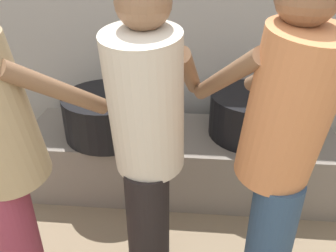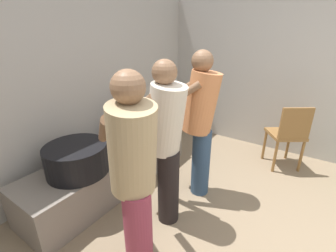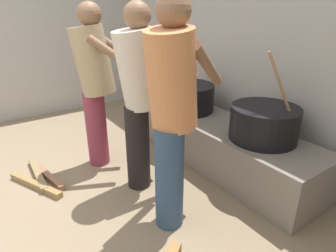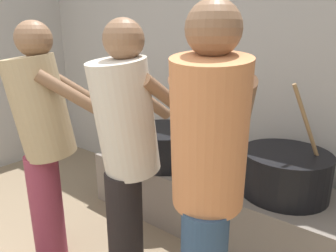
% 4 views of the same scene
% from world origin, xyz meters
% --- Properties ---
extents(block_enclosure_rear, '(4.97, 0.20, 2.29)m').
position_xyz_m(block_enclosure_rear, '(0.00, 2.59, 1.15)').
color(block_enclosure_rear, '#ADA8A0').
rests_on(block_enclosure_rear, ground_plane).
extents(hearth_ledge, '(2.11, 0.60, 0.44)m').
position_xyz_m(hearth_ledge, '(0.21, 2.07, 0.22)').
color(hearth_ledge, slate).
rests_on(hearth_ledge, ground_plane).
extents(cooking_pot_main, '(0.56, 0.56, 0.74)m').
position_xyz_m(cooking_pot_main, '(0.69, 2.10, 0.58)').
color(cooking_pot_main, black).
rests_on(cooking_pot_main, hearth_ledge).
extents(cooking_pot_secondary, '(0.58, 0.58, 0.28)m').
position_xyz_m(cooking_pot_secondary, '(-0.26, 2.02, 0.58)').
color(cooking_pot_secondary, black).
rests_on(cooking_pot_secondary, hearth_ledge).
extents(cook_in_orange_shirt, '(0.58, 0.73, 1.56)m').
position_xyz_m(cook_in_orange_shirt, '(0.65, 1.19, 0.89)').
color(cook_in_orange_shirt, navy).
rests_on(cook_in_orange_shirt, ground_plane).
extents(cook_in_tan_shirt, '(0.63, 0.71, 1.52)m').
position_xyz_m(cook_in_tan_shirt, '(-0.45, 1.10, 0.87)').
color(cook_in_tan_shirt, '#8C3347').
rests_on(cook_in_tan_shirt, ground_plane).
extents(cook_in_cream_shirt, '(0.39, 0.67, 1.52)m').
position_xyz_m(cook_in_cream_shirt, '(0.12, 1.25, 0.86)').
color(cook_in_cream_shirt, black).
rests_on(cook_in_cream_shirt, ground_plane).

